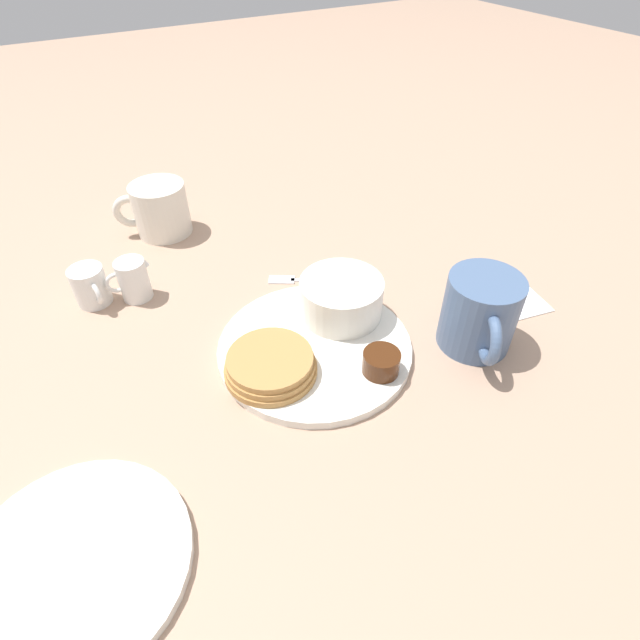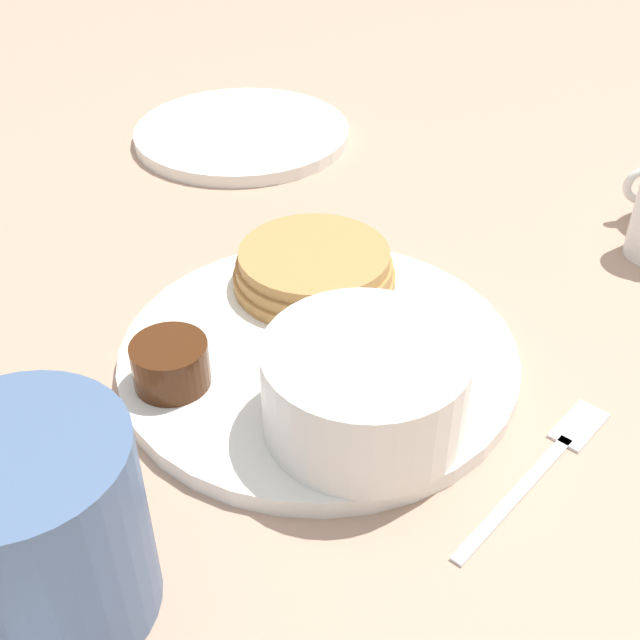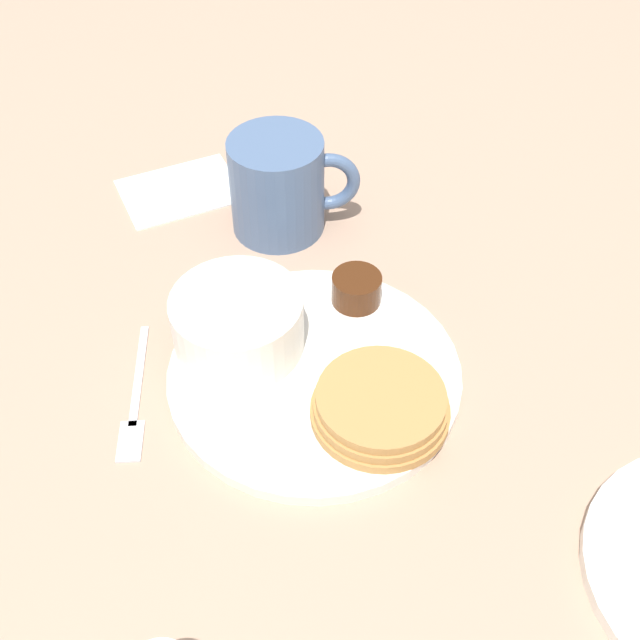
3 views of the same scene
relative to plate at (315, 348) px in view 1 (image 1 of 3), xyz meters
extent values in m
plane|color=tan|center=(0.00, 0.00, -0.01)|extent=(4.00, 4.00, 0.00)
cylinder|color=white|center=(0.00, 0.00, 0.00)|extent=(0.25, 0.25, 0.01)
cylinder|color=#B78447|center=(0.02, -0.07, 0.01)|extent=(0.11, 0.11, 0.01)
cylinder|color=#B78447|center=(0.02, -0.07, 0.02)|extent=(0.11, 0.11, 0.01)
cylinder|color=#B78447|center=(0.02, -0.07, 0.03)|extent=(0.11, 0.11, 0.01)
cylinder|color=white|center=(-0.04, 0.06, 0.03)|extent=(0.11, 0.11, 0.05)
cylinder|color=white|center=(-0.04, 0.06, 0.06)|extent=(0.09, 0.09, 0.01)
cylinder|color=#47230F|center=(0.08, 0.05, 0.02)|extent=(0.05, 0.05, 0.03)
cylinder|color=white|center=(-0.04, 0.09, 0.02)|extent=(0.04, 0.04, 0.02)
sphere|color=white|center=(-0.04, 0.09, 0.03)|extent=(0.02, 0.02, 0.02)
cylinder|color=slate|center=(0.09, 0.19, 0.05)|extent=(0.10, 0.10, 0.10)
torus|color=slate|center=(0.13, 0.17, 0.05)|extent=(0.06, 0.05, 0.07)
cylinder|color=white|center=(-0.23, -0.17, 0.03)|extent=(0.04, 0.04, 0.06)
torus|color=white|center=(-0.23, -0.19, 0.03)|extent=(0.01, 0.03, 0.03)
cone|color=white|center=(-0.23, -0.15, 0.05)|extent=(0.02, 0.02, 0.01)
cylinder|color=white|center=(-0.25, -0.23, 0.02)|extent=(0.05, 0.05, 0.06)
torus|color=white|center=(-0.23, -0.22, 0.03)|extent=(0.03, 0.01, 0.03)
cone|color=white|center=(-0.27, -0.23, 0.05)|extent=(0.02, 0.02, 0.01)
cube|color=silver|center=(-0.12, 0.09, 0.00)|extent=(0.07, 0.10, 0.00)
cube|color=silver|center=(-0.16, 0.03, 0.00)|extent=(0.04, 0.04, 0.00)
cube|color=white|center=(0.03, 0.31, 0.00)|extent=(0.14, 0.12, 0.00)
cylinder|color=silver|center=(-0.39, -0.08, 0.04)|extent=(0.09, 0.09, 0.09)
torus|color=silver|center=(-0.41, -0.13, 0.04)|extent=(0.03, 0.06, 0.06)
cylinder|color=white|center=(0.13, -0.32, 0.00)|extent=(0.21, 0.21, 0.01)
camera|label=1|loc=(0.41, -0.23, 0.46)|focal=28.00mm
camera|label=2|loc=(-0.07, 0.39, 0.33)|focal=45.00mm
camera|label=3|loc=(-0.26, -0.37, 0.53)|focal=45.00mm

